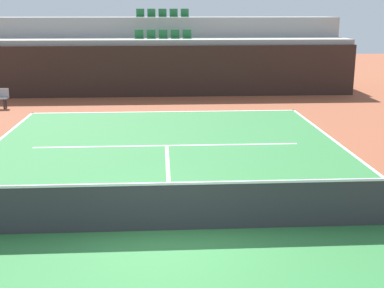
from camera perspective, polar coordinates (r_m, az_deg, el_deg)
The scene contains 11 objects.
ground_plane at distance 10.13m, azimuth -2.33°, elevation -9.50°, with size 80.00×80.00×0.00m, color brown.
court_surface at distance 10.13m, azimuth -2.33°, elevation -9.48°, with size 11.00×24.00×0.01m, color #2D7238.
baseline_far at distance 21.60m, azimuth -3.00°, elevation 3.58°, with size 11.00×0.10×0.00m, color white.
service_line_far at distance 16.18m, azimuth -2.81°, elevation -0.18°, with size 8.26×0.10×0.00m, color white.
centre_service_line at distance 13.11m, azimuth -2.63°, elevation -3.74°, with size 0.10×6.40×0.00m, color white.
back_wall at distance 25.36m, azimuth -3.13°, elevation 8.02°, with size 18.83×0.30×2.47m, color black.
stands_tier_lower at distance 26.69m, azimuth -3.16°, elevation 8.61°, with size 18.83×2.40×2.71m, color #9E9E99.
stands_tier_upper at distance 29.04m, azimuth -3.21°, elevation 10.11°, with size 18.83×2.40×3.74m, color #9E9E99.
seating_row_lower at distance 26.67m, azimuth -3.20°, elevation 11.79°, with size 2.86×0.44×0.44m.
seating_row_upper at distance 29.04m, azimuth -3.27°, elevation 14.05°, with size 2.86×0.44×0.44m.
tennis_net at distance 9.94m, azimuth -2.36°, elevation -6.83°, with size 11.08×0.08×1.07m.
Camera 1 is at (-0.15, -9.25, 4.14)m, focal length 48.40 mm.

